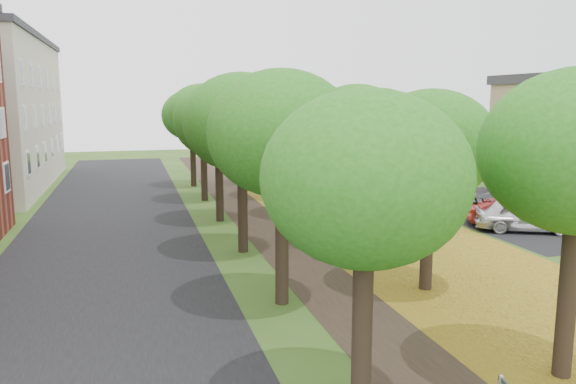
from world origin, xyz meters
TOP-DOWN VIEW (x-y plane):
  - street_asphalt at (-7.50, 15.00)m, footprint 8.00×70.00m
  - footpath at (0.00, 15.00)m, footprint 3.20×70.00m
  - leaf_verge at (5.00, 15.00)m, footprint 7.50×70.00m
  - parking_lot at (13.50, 16.00)m, footprint 9.00×16.00m
  - tree_row_west at (-2.20, 15.00)m, footprint 4.19×34.19m
  - tree_row_east at (2.60, 15.00)m, footprint 4.19×34.19m
  - car_silver at (11.00, 11.97)m, footprint 4.71×3.43m
  - car_red at (11.00, 13.12)m, footprint 3.99×2.62m
  - car_grey at (12.02, 14.75)m, footprint 5.07×3.39m
  - car_white at (11.00, 19.84)m, footprint 4.94×2.35m

SIDE VIEW (x-z plane):
  - street_asphalt at x=-7.50m, z-range 0.00..0.01m
  - parking_lot at x=13.50m, z-range 0.00..0.01m
  - footpath at x=0.00m, z-range 0.00..0.01m
  - leaf_verge at x=5.00m, z-range 0.00..0.01m
  - car_red at x=11.00m, z-range 0.00..1.24m
  - car_white at x=11.00m, z-range 0.00..1.36m
  - car_grey at x=12.02m, z-range 0.00..1.36m
  - car_silver at x=11.00m, z-range 0.00..1.49m
  - tree_row_west at x=-2.20m, z-range 1.53..8.20m
  - tree_row_east at x=2.60m, z-range 1.53..8.20m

